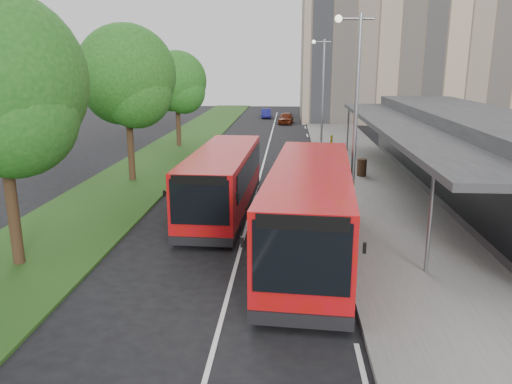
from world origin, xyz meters
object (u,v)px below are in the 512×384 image
bus_main (310,210)px  car_near (286,118)px  bollard (331,143)px  lamp_post_far (322,85)px  bus_second (223,181)px  tree_mid (127,81)px  car_far (266,113)px  tree_far (177,85)px  lamp_post_near (354,107)px  litter_bin (362,167)px

bus_main → car_near: bearing=96.0°
bollard → car_near: size_ratio=0.30×
lamp_post_far → bus_second: (-5.30, -18.59, -3.32)m
tree_mid → car_far: bearing=80.2°
car_far → car_near: bearing=-71.4°
tree_far → lamp_post_far: size_ratio=0.92×
lamp_post_near → car_near: 35.43m
tree_mid → car_near: 29.62m
lamp_post_far → bus_main: (-1.73, -23.38, -3.15)m
lamp_post_far → car_far: 22.04m
tree_far → car_near: size_ratio=2.04×
bus_main → bus_second: bearing=131.0°
bollard → bus_second: bearing=-110.5°
tree_mid → lamp_post_near: tree_mid is taller
car_near → car_far: size_ratio=1.11×
lamp_post_far → bus_main: size_ratio=0.73×
lamp_post_near → litter_bin: 9.64m
tree_far → litter_bin: tree_far is taller
tree_mid → car_far: tree_mid is taller
car_near → litter_bin: bearing=-74.6°
bus_main → car_near: 38.49m
car_near → tree_far: bearing=-111.6°
bus_main → bollard: bearing=87.8°
lamp_post_near → lamp_post_far: bearing=90.0°
lamp_post_near → bollard: bearing=87.8°
lamp_post_near → bus_second: (-5.30, 1.41, -3.32)m
lamp_post_far → car_far: size_ratio=2.46×
tree_mid → bus_main: size_ratio=0.77×
lamp_post_far → bus_main: 23.66m
tree_mid → lamp_post_near: 13.19m
tree_far → lamp_post_near: lamp_post_near is taller
tree_far → car_far: tree_far is taller
lamp_post_near → bus_main: size_ratio=0.73×
bus_main → bollard: bus_main is taller
tree_far → lamp_post_far: lamp_post_far is taller
lamp_post_near → car_near: bearing=94.6°
car_near → lamp_post_far: bearing=-73.6°
lamp_post_near → bus_main: (-1.73, -3.38, -3.15)m
litter_bin → lamp_post_near: bearing=-101.1°
tree_far → litter_bin: (12.82, -10.48, -4.11)m
tree_mid → tree_far: size_ratio=1.15×
tree_mid → lamp_post_near: size_ratio=1.05×
tree_far → bus_second: 18.87m
bus_second → bollard: 17.00m
bus_main → car_far: bus_main is taller
tree_mid → bus_second: size_ratio=0.86×
car_near → bollard: bearing=-73.1°
bus_main → car_near: (-1.12, 38.46, -0.95)m
lamp_post_near → lamp_post_far: 20.00m
lamp_post_far → litter_bin: bearing=-81.6°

